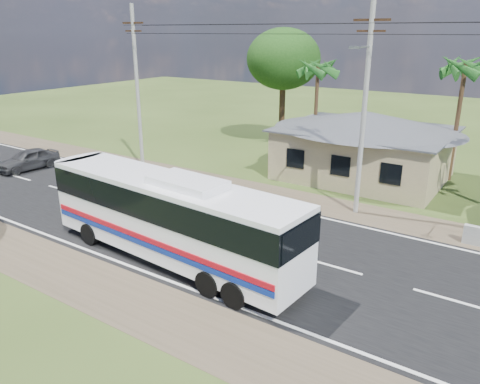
# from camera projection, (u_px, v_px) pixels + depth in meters

# --- Properties ---
(ground) EXTENTS (120.00, 120.00, 0.00)m
(ground) POSITION_uv_depth(u_px,v_px,m) (243.00, 241.00, 21.83)
(ground) COLOR #2D4117
(ground) RESTS_ON ground
(road) EXTENTS (120.00, 16.00, 0.03)m
(road) POSITION_uv_depth(u_px,v_px,m) (243.00, 241.00, 21.83)
(road) COLOR black
(road) RESTS_ON ground
(house) EXTENTS (12.40, 10.00, 5.00)m
(house) POSITION_uv_depth(u_px,v_px,m) (365.00, 138.00, 30.65)
(house) COLOR tan
(house) RESTS_ON ground
(utility_poles) EXTENTS (32.80, 2.22, 11.00)m
(utility_poles) POSITION_uv_depth(u_px,v_px,m) (358.00, 105.00, 23.64)
(utility_poles) COLOR #9E9E99
(utility_poles) RESTS_ON ground
(palm_mid) EXTENTS (2.80, 2.80, 8.20)m
(palm_mid) POSITION_uv_depth(u_px,v_px,m) (465.00, 68.00, 28.51)
(palm_mid) COLOR #47301E
(palm_mid) RESTS_ON ground
(palm_far) EXTENTS (2.80, 2.80, 7.70)m
(palm_far) POSITION_uv_depth(u_px,v_px,m) (318.00, 69.00, 34.32)
(palm_far) COLOR #47301E
(palm_far) RESTS_ON ground
(tree_behind_house) EXTENTS (6.00, 6.00, 9.61)m
(tree_behind_house) POSITION_uv_depth(u_px,v_px,m) (283.00, 59.00, 37.86)
(tree_behind_house) COLOR #47301E
(tree_behind_house) RESTS_ON ground
(coach_bus) EXTENTS (12.63, 3.55, 3.87)m
(coach_bus) POSITION_uv_depth(u_px,v_px,m) (171.00, 212.00, 19.30)
(coach_bus) COLOR white
(coach_bus) RESTS_ON ground
(small_car) EXTENTS (1.98, 4.39, 1.46)m
(small_car) POSITION_uv_depth(u_px,v_px,m) (28.00, 159.00, 32.97)
(small_car) COLOR #2A2A2D
(small_car) RESTS_ON ground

